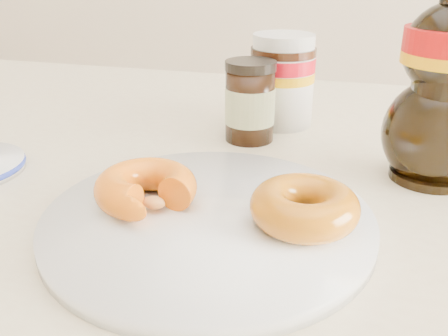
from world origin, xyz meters
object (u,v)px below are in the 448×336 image
(dining_table, at_px, (262,246))
(donut_bitten, at_px, (146,188))
(donut_whole, at_px, (305,207))
(plate, at_px, (208,220))
(nutella_jar, at_px, (282,77))
(syrup_bottle, at_px, (446,80))
(dark_jar, at_px, (250,102))

(dining_table, xyz_separation_m, donut_bitten, (-0.08, -0.11, 0.11))
(donut_bitten, bearing_deg, donut_whole, 7.88)
(plate, relative_size, nutella_jar, 2.33)
(donut_whole, relative_size, nutella_jar, 0.74)
(plate, distance_m, nutella_jar, 0.30)
(plate, distance_m, syrup_bottle, 0.27)
(dark_jar, bearing_deg, syrup_bottle, -17.24)
(plate, height_order, syrup_bottle, syrup_bottle)
(nutella_jar, relative_size, syrup_bottle, 0.58)
(nutella_jar, relative_size, dark_jar, 1.22)
(plate, bearing_deg, dining_table, 76.42)
(syrup_bottle, height_order, dark_jar, syrup_bottle)
(donut_whole, xyz_separation_m, nutella_jar, (-0.07, 0.29, 0.04))
(donut_bitten, xyz_separation_m, donut_whole, (0.14, 0.00, 0.00))
(plate, relative_size, syrup_bottle, 1.35)
(syrup_bottle, bearing_deg, dark_jar, 162.76)
(plate, relative_size, donut_bitten, 3.15)
(dining_table, xyz_separation_m, syrup_bottle, (0.16, 0.05, 0.19))
(syrup_bottle, bearing_deg, nutella_jar, 142.88)
(dark_jar, bearing_deg, nutella_jar, 69.48)
(donut_bitten, distance_m, syrup_bottle, 0.30)
(donut_whole, height_order, syrup_bottle, syrup_bottle)
(nutella_jar, distance_m, dark_jar, 0.08)
(donut_whole, xyz_separation_m, dark_jar, (-0.10, 0.22, 0.02))
(plate, xyz_separation_m, syrup_bottle, (0.19, 0.16, 0.10))
(donut_whole, height_order, dark_jar, dark_jar)
(donut_bitten, xyz_separation_m, nutella_jar, (0.07, 0.29, 0.04))
(donut_whole, bearing_deg, donut_bitten, -179.04)
(nutella_jar, bearing_deg, donut_bitten, -103.15)
(nutella_jar, bearing_deg, plate, -92.19)
(donut_bitten, bearing_deg, syrup_bottle, 39.08)
(donut_whole, distance_m, syrup_bottle, 0.20)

